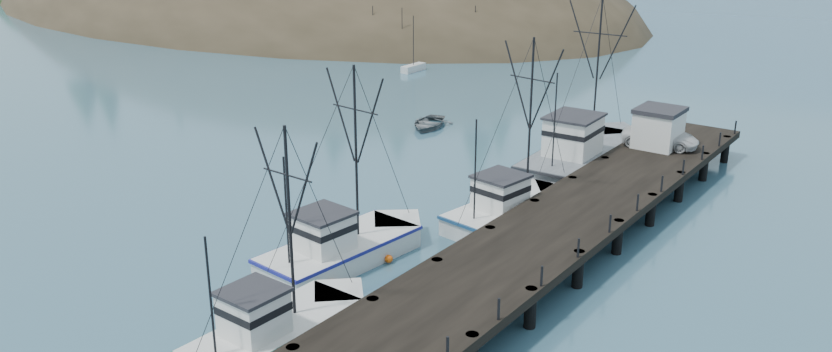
{
  "coord_description": "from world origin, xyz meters",
  "views": [
    {
      "loc": [
        31.76,
        -23.68,
        18.89
      ],
      "look_at": [
        4.15,
        14.21,
        2.5
      ],
      "focal_mm": 35.0,
      "sensor_mm": 36.0,
      "label": 1
    }
  ],
  "objects_px": {
    "work_vessel": "(583,155)",
    "pickup_truck": "(660,137)",
    "pier": "(575,215)",
    "trawler_near": "(280,329)",
    "pier_shed": "(658,127)",
    "trawler_far": "(516,208)",
    "trawler_mid": "(345,247)",
    "motorboat": "(428,127)"
  },
  "relations": [
    {
      "from": "trawler_near",
      "to": "motorboat",
      "type": "distance_m",
      "value": 36.1
    },
    {
      "from": "motorboat",
      "to": "trawler_far",
      "type": "bearing_deg",
      "value": -56.7
    },
    {
      "from": "pier",
      "to": "pier_shed",
      "type": "height_order",
      "value": "pier_shed"
    },
    {
      "from": "motorboat",
      "to": "pickup_truck",
      "type": "bearing_deg",
      "value": -17.16
    },
    {
      "from": "motorboat",
      "to": "trawler_near",
      "type": "bearing_deg",
      "value": -81.47
    },
    {
      "from": "pier",
      "to": "trawler_near",
      "type": "xyz_separation_m",
      "value": [
        -5.49,
        -17.9,
        -0.87
      ]
    },
    {
      "from": "work_vessel",
      "to": "pier_shed",
      "type": "height_order",
      "value": "work_vessel"
    },
    {
      "from": "trawler_far",
      "to": "pickup_truck",
      "type": "xyz_separation_m",
      "value": [
        3.84,
        13.6,
        1.9
      ]
    },
    {
      "from": "pier_shed",
      "to": "trawler_mid",
      "type": "bearing_deg",
      "value": -108.94
    },
    {
      "from": "trawler_far",
      "to": "pier_shed",
      "type": "distance_m",
      "value": 14.25
    },
    {
      "from": "pier",
      "to": "trawler_near",
      "type": "relative_size",
      "value": 4.29
    },
    {
      "from": "trawler_near",
      "to": "work_vessel",
      "type": "distance_m",
      "value": 29.84
    },
    {
      "from": "trawler_mid",
      "to": "pier_shed",
      "type": "xyz_separation_m",
      "value": [
        8.25,
        24.05,
        2.6
      ]
    },
    {
      "from": "trawler_far",
      "to": "trawler_mid",
      "type": "bearing_deg",
      "value": -113.58
    },
    {
      "from": "pier",
      "to": "trawler_mid",
      "type": "bearing_deg",
      "value": -133.05
    },
    {
      "from": "pier_shed",
      "to": "motorboat",
      "type": "xyz_separation_m",
      "value": [
        -20.0,
        0.35,
        -3.42
      ]
    },
    {
      "from": "pier",
      "to": "trawler_far",
      "type": "xyz_separation_m",
      "value": [
        -4.34,
        0.96,
        -0.87
      ]
    },
    {
      "from": "trawler_near",
      "to": "work_vessel",
      "type": "height_order",
      "value": "work_vessel"
    },
    {
      "from": "trawler_mid",
      "to": "trawler_far",
      "type": "distance_m",
      "value": 11.48
    },
    {
      "from": "trawler_mid",
      "to": "pickup_truck",
      "type": "xyz_separation_m",
      "value": [
        8.44,
        24.12,
        1.91
      ]
    },
    {
      "from": "trawler_far",
      "to": "pier",
      "type": "bearing_deg",
      "value": -12.42
    },
    {
      "from": "trawler_near",
      "to": "trawler_mid",
      "type": "bearing_deg",
      "value": 112.43
    },
    {
      "from": "trawler_mid",
      "to": "motorboat",
      "type": "height_order",
      "value": "trawler_mid"
    },
    {
      "from": "trawler_near",
      "to": "pickup_truck",
      "type": "relative_size",
      "value": 1.97
    },
    {
      "from": "work_vessel",
      "to": "pickup_truck",
      "type": "bearing_deg",
      "value": 29.95
    },
    {
      "from": "trawler_far",
      "to": "work_vessel",
      "type": "distance_m",
      "value": 11.01
    },
    {
      "from": "trawler_near",
      "to": "trawler_mid",
      "type": "height_order",
      "value": "trawler_mid"
    },
    {
      "from": "work_vessel",
      "to": "pickup_truck",
      "type": "relative_size",
      "value": 2.88
    },
    {
      "from": "trawler_far",
      "to": "pier_shed",
      "type": "height_order",
      "value": "trawler_far"
    },
    {
      "from": "work_vessel",
      "to": "trawler_far",
      "type": "bearing_deg",
      "value": -86.34
    },
    {
      "from": "trawler_near",
      "to": "motorboat",
      "type": "xyz_separation_m",
      "value": [
        -15.19,
        32.74,
        -0.82
      ]
    },
    {
      "from": "pier_shed",
      "to": "pickup_truck",
      "type": "xyz_separation_m",
      "value": [
        0.18,
        0.07,
        -0.7
      ]
    },
    {
      "from": "trawler_far",
      "to": "motorboat",
      "type": "height_order",
      "value": "trawler_far"
    },
    {
      "from": "pier_shed",
      "to": "pickup_truck",
      "type": "bearing_deg",
      "value": 21.16
    },
    {
      "from": "trawler_near",
      "to": "pickup_truck",
      "type": "height_order",
      "value": "trawler_near"
    },
    {
      "from": "trawler_far",
      "to": "motorboat",
      "type": "bearing_deg",
      "value": 139.67
    },
    {
      "from": "pier_shed",
      "to": "trawler_near",
      "type": "bearing_deg",
      "value": -98.45
    },
    {
      "from": "trawler_mid",
      "to": "work_vessel",
      "type": "bearing_deg",
      "value": 79.74
    },
    {
      "from": "trawler_far",
      "to": "pier_shed",
      "type": "xyz_separation_m",
      "value": [
        3.66,
        13.52,
        2.6
      ]
    },
    {
      "from": "pier_shed",
      "to": "pier",
      "type": "bearing_deg",
      "value": -87.3
    },
    {
      "from": "trawler_mid",
      "to": "trawler_far",
      "type": "xyz_separation_m",
      "value": [
        4.59,
        10.52,
        0.0
      ]
    },
    {
      "from": "trawler_near",
      "to": "trawler_far",
      "type": "relative_size",
      "value": 0.9
    }
  ]
}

